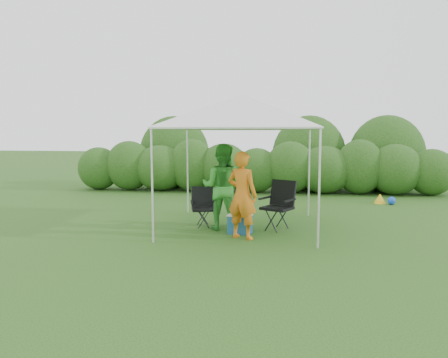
# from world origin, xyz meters

# --- Properties ---
(ground) EXTENTS (70.00, 70.00, 0.00)m
(ground) POSITION_xyz_m (0.00, 0.00, 0.00)
(ground) COLOR #315D1D
(hedge) EXTENTS (12.69, 1.53, 1.80)m
(hedge) POSITION_xyz_m (0.00, 6.00, 0.82)
(hedge) COLOR #2C581B
(hedge) RESTS_ON ground
(canopy) EXTENTS (3.10, 3.10, 2.83)m
(canopy) POSITION_xyz_m (0.00, 0.50, 2.46)
(canopy) COLOR silver
(canopy) RESTS_ON ground
(chair_right) EXTENTS (0.79, 0.78, 1.03)m
(chair_right) POSITION_xyz_m (0.81, 0.46, 0.58)
(chair_right) COLOR black
(chair_right) RESTS_ON ground
(chair_left) EXTENTS (0.61, 0.58, 0.85)m
(chair_left) POSITION_xyz_m (-0.85, 0.55, 0.48)
(chair_left) COLOR black
(chair_left) RESTS_ON ground
(man) EXTENTS (0.73, 0.62, 1.68)m
(man) POSITION_xyz_m (0.11, -0.47, 0.84)
(man) COLOR orange
(man) RESTS_ON ground
(woman) EXTENTS (0.93, 0.76, 1.79)m
(woman) POSITION_xyz_m (-0.38, 0.26, 0.90)
(woman) COLOR green
(woman) RESTS_ON ground
(cooler) EXTENTS (0.52, 0.41, 0.40)m
(cooler) POSITION_xyz_m (0.03, -0.06, 0.20)
(cooler) COLOR #1B5380
(cooler) RESTS_ON ground
(bottle) EXTENTS (0.07, 0.07, 0.26)m
(bottle) POSITION_xyz_m (0.09, -0.10, 0.52)
(bottle) COLOR #592D0C
(bottle) RESTS_ON cooler
(lawn_toy) EXTENTS (0.56, 0.46, 0.28)m
(lawn_toy) POSITION_xyz_m (3.71, 4.10, 0.13)
(lawn_toy) COLOR gold
(lawn_toy) RESTS_ON ground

